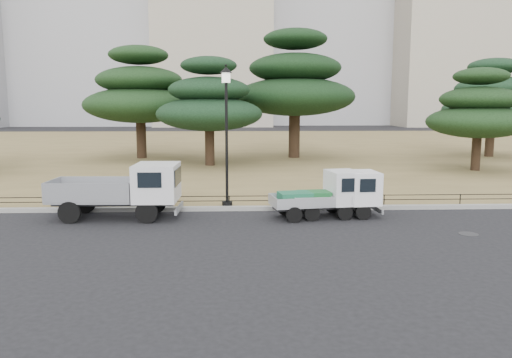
{
  "coord_description": "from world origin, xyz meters",
  "views": [
    {
      "loc": [
        -0.7,
        -16.02,
        3.97
      ],
      "look_at": [
        0.0,
        2.0,
        1.3
      ],
      "focal_mm": 35.0,
      "sensor_mm": 36.0,
      "label": 1
    }
  ],
  "objects_px": {
    "truck_large": "(123,188)",
    "truck_kei_front": "(323,195)",
    "tarp_pile": "(86,195)",
    "truck_kei_rear": "(342,194)",
    "street_lamp": "(226,113)"
  },
  "relations": [
    {
      "from": "truck_large",
      "to": "truck_kei_rear",
      "type": "bearing_deg",
      "value": 1.17
    },
    {
      "from": "truck_large",
      "to": "truck_kei_front",
      "type": "bearing_deg",
      "value": 0.36
    },
    {
      "from": "truck_kei_front",
      "to": "street_lamp",
      "type": "height_order",
      "value": "street_lamp"
    },
    {
      "from": "street_lamp",
      "to": "truck_large",
      "type": "bearing_deg",
      "value": -158.79
    },
    {
      "from": "truck_large",
      "to": "truck_kei_rear",
      "type": "relative_size",
      "value": 1.41
    },
    {
      "from": "truck_kei_front",
      "to": "street_lamp",
      "type": "xyz_separation_m",
      "value": [
        -3.43,
        1.56,
        2.87
      ]
    },
    {
      "from": "truck_large",
      "to": "street_lamp",
      "type": "bearing_deg",
      "value": 22.81
    },
    {
      "from": "truck_kei_front",
      "to": "truck_kei_rear",
      "type": "distance_m",
      "value": 0.71
    },
    {
      "from": "truck_large",
      "to": "tarp_pile",
      "type": "bearing_deg",
      "value": 138.43
    },
    {
      "from": "truck_large",
      "to": "truck_kei_front",
      "type": "relative_size",
      "value": 1.36
    },
    {
      "from": "truck_large",
      "to": "truck_kei_front",
      "type": "distance_m",
      "value": 7.06
    },
    {
      "from": "truck_kei_front",
      "to": "tarp_pile",
      "type": "relative_size",
      "value": 1.93
    },
    {
      "from": "street_lamp",
      "to": "truck_kei_front",
      "type": "bearing_deg",
      "value": -24.47
    },
    {
      "from": "truck_large",
      "to": "truck_kei_rear",
      "type": "xyz_separation_m",
      "value": [
        7.76,
        -0.06,
        -0.27
      ]
    },
    {
      "from": "tarp_pile",
      "to": "street_lamp",
      "type": "bearing_deg",
      "value": -3.45
    }
  ]
}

